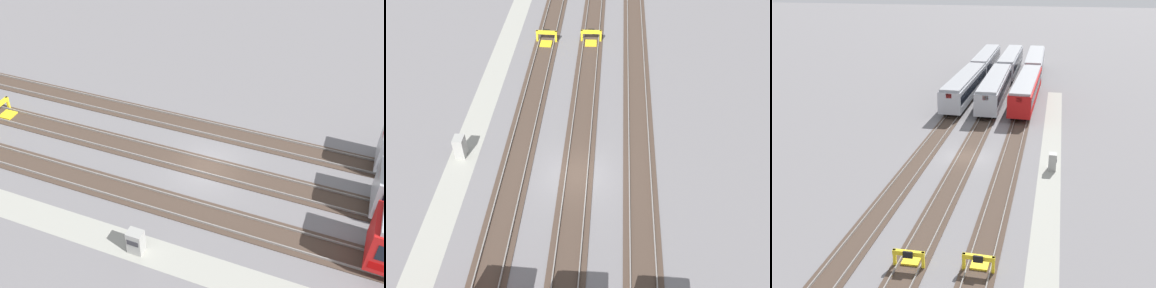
# 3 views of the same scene
# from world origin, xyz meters

# --- Properties ---
(ground_plane) EXTENTS (400.00, 400.00, 0.00)m
(ground_plane) POSITION_xyz_m (0.00, 0.00, 0.00)
(ground_plane) COLOR slate
(service_walkway) EXTENTS (54.00, 2.00, 0.01)m
(service_walkway) POSITION_xyz_m (0.00, -8.06, 0.00)
(service_walkway) COLOR #9E9E93
(service_walkway) RESTS_ON ground
(rail_track_nearest) EXTENTS (90.00, 2.23, 0.21)m
(rail_track_nearest) POSITION_xyz_m (0.00, -4.24, 0.04)
(rail_track_nearest) COLOR #47382D
(rail_track_nearest) RESTS_ON ground
(rail_track_near_inner) EXTENTS (90.00, 2.24, 0.21)m
(rail_track_near_inner) POSITION_xyz_m (0.00, 0.00, 0.04)
(rail_track_near_inner) COLOR #47382D
(rail_track_near_inner) RESTS_ON ground
(rail_track_middle) EXTENTS (90.00, 2.23, 0.21)m
(rail_track_middle) POSITION_xyz_m (0.00, 4.24, 0.04)
(rail_track_middle) COLOR #47382D
(rail_track_middle) RESTS_ON ground
(bumper_stop_near_inner_track) EXTENTS (1.37, 2.01, 1.22)m
(bumper_stop_near_inner_track) POSITION_xyz_m (-17.52, 0.01, 0.51)
(bumper_stop_near_inner_track) COLOR yellow
(bumper_stop_near_inner_track) RESTS_ON ground
(electrical_cabinet) EXTENTS (0.90, 0.73, 1.60)m
(electrical_cabinet) POSITION_xyz_m (-1.34, -8.25, 0.80)
(electrical_cabinet) COLOR #9E9E99
(electrical_cabinet) RESTS_ON ground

